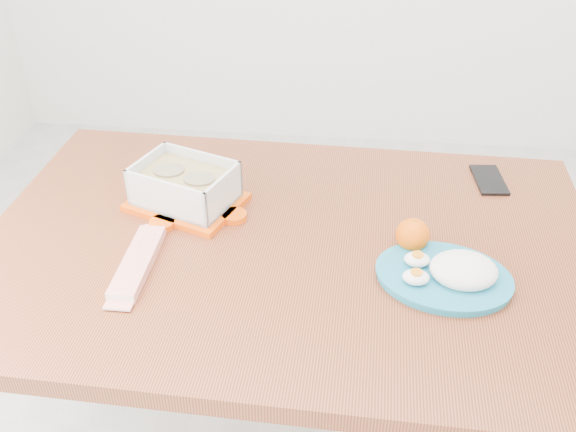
# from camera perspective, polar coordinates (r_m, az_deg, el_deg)

# --- Properties ---
(ground) EXTENTS (3.50, 3.50, 0.00)m
(ground) POSITION_cam_1_polar(r_m,az_deg,el_deg) (1.94, 6.47, -17.84)
(ground) COLOR #B7B7B2
(ground) RESTS_ON ground
(dining_table) EXTENTS (1.27, 0.87, 0.75)m
(dining_table) POSITION_cam_1_polar(r_m,az_deg,el_deg) (1.36, 0.00, -5.35)
(dining_table) COLOR brown
(dining_table) RESTS_ON ground
(food_container) EXTENTS (0.28, 0.24, 0.10)m
(food_container) POSITION_cam_1_polar(r_m,az_deg,el_deg) (1.40, -9.14, 2.64)
(food_container) COLOR #F35107
(food_container) RESTS_ON dining_table
(orange_fruit) EXTENTS (0.07, 0.07, 0.07)m
(orange_fruit) POSITION_cam_1_polar(r_m,az_deg,el_deg) (1.29, 11.02, -1.65)
(orange_fruit) COLOR #FF4E05
(orange_fruit) RESTS_ON dining_table
(rice_plate) EXTENTS (0.29, 0.29, 0.07)m
(rice_plate) POSITION_cam_1_polar(r_m,az_deg,el_deg) (1.23, 14.23, -4.86)
(rice_plate) COLOR teal
(rice_plate) RESTS_ON dining_table
(candy_bar) EXTENTS (0.05, 0.21, 0.02)m
(candy_bar) POSITION_cam_1_polar(r_m,az_deg,el_deg) (1.26, -13.20, -4.01)
(candy_bar) COLOR red
(candy_bar) RESTS_ON dining_table
(smartphone) EXTENTS (0.08, 0.13, 0.01)m
(smartphone) POSITION_cam_1_polar(r_m,az_deg,el_deg) (1.56, 17.44, 3.09)
(smartphone) COLOR black
(smartphone) RESTS_ON dining_table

